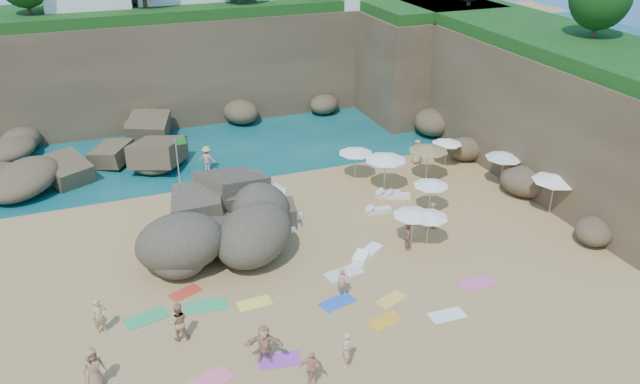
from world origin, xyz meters
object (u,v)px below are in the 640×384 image
object	(u,v)px
person_stand_0	(100,317)
flag_pole	(179,157)
person_stand_6	(346,350)
parasol_1	(386,157)
person_stand_2	(207,159)
parasol_2	(356,151)
parasol_0	(266,188)
person_stand_1	(178,322)
person_stand_4	(417,152)
person_stand_5	(223,196)
lounger_0	(286,230)
person_stand_3	(408,237)
rock_outcrop	(222,241)

from	to	relation	value
person_stand_0	flag_pole	bearing A→B (deg)	55.48
person_stand_6	flag_pole	bearing A→B (deg)	-157.81
parasol_1	person_stand_2	bearing A→B (deg)	144.80
parasol_1	person_stand_6	distance (m)	16.10
parasol_1	parasol_2	bearing A→B (deg)	114.45
parasol_0	person_stand_1	bearing A→B (deg)	-126.50
parasol_0	person_stand_0	xyz separation A→B (m)	(-9.36, -6.99, -1.17)
parasol_0	person_stand_4	size ratio (longest dim) A/B	1.35
person_stand_4	flag_pole	bearing A→B (deg)	-149.11
parasol_2	parasol_1	bearing A→B (deg)	-65.55
person_stand_5	person_stand_1	bearing A→B (deg)	-113.50
lounger_0	person_stand_1	world-z (taller)	person_stand_1
parasol_1	lounger_0	size ratio (longest dim) A/B	1.42
flag_pole	person_stand_3	world-z (taller)	flag_pole
person_stand_2	person_stand_6	distance (m)	20.51
person_stand_0	person_stand_2	xyz separation A→B (m)	(7.61, 14.96, 0.01)
parasol_1	person_stand_0	xyz separation A→B (m)	(-17.26, -8.16, -1.38)
person_stand_3	person_stand_2	bearing A→B (deg)	45.76
person_stand_1	person_stand_3	bearing A→B (deg)	-160.52
parasol_1	person_stand_3	distance (m)	7.24
flag_pole	parasol_2	distance (m)	10.96
lounger_0	person_stand_1	size ratio (longest dim) A/B	1.02
parasol_2	person_stand_1	size ratio (longest dim) A/B	1.26
rock_outcrop	person_stand_4	world-z (taller)	person_stand_4
rock_outcrop	person_stand_4	xyz separation A→B (m)	(14.68, 5.46, 0.86)
person_stand_2	person_stand_3	size ratio (longest dim) A/B	1.13
person_stand_5	person_stand_2	bearing A→B (deg)	86.13
parasol_2	lounger_0	distance (m)	8.29
person_stand_3	flag_pole	bearing A→B (deg)	57.64
parasol_2	person_stand_5	distance (m)	9.06
flag_pole	person_stand_6	xyz separation A→B (m)	(3.37, -18.00, -1.49)
person_stand_5	rock_outcrop	bearing A→B (deg)	-106.33
flag_pole	parasol_2	xyz separation A→B (m)	(10.75, -2.12, -0.34)
lounger_0	person_stand_4	size ratio (longest dim) A/B	1.05
person_stand_5	person_stand_6	size ratio (longest dim) A/B	1.18
person_stand_2	person_stand_4	xyz separation A→B (m)	(13.48, -3.94, 0.01)
flag_pole	person_stand_5	world-z (taller)	flag_pole
parasol_2	person_stand_4	bearing A→B (deg)	7.81
rock_outcrop	person_stand_0	xyz separation A→B (m)	(-6.42, -5.57, 0.83)
flag_pole	parasol_0	size ratio (longest dim) A/B	1.53
person_stand_3	person_stand_5	bearing A→B (deg)	62.21
lounger_0	person_stand_2	distance (m)	9.94
lounger_0	person_stand_0	bearing A→B (deg)	-178.30
lounger_0	person_stand_0	xyz separation A→B (m)	(-9.92, -5.32, 0.69)
lounger_0	person_stand_1	distance (m)	9.79
parasol_0	person_stand_4	distance (m)	12.47
lounger_0	parasol_1	bearing A→B (deg)	-5.40
parasol_2	person_stand_0	distance (m)	19.31
person_stand_2	rock_outcrop	bearing A→B (deg)	114.12
person_stand_0	person_stand_1	world-z (taller)	person_stand_1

